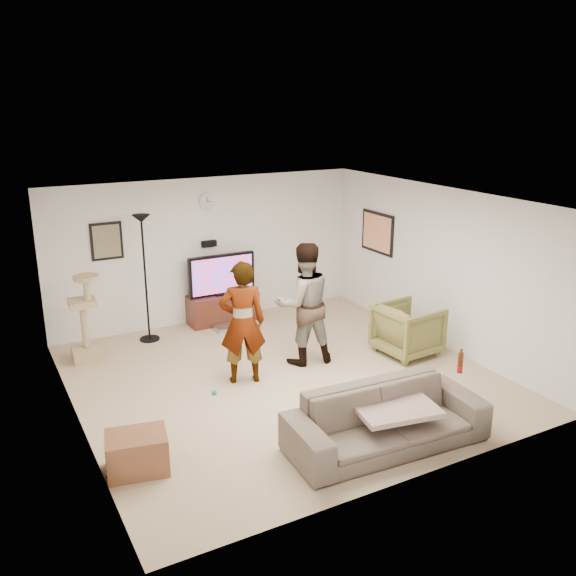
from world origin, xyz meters
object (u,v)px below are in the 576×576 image
tv (222,275)px  beer_bottle (460,363)px  armchair (408,330)px  floor_lamp (145,279)px  person_left (243,323)px  person_right (304,304)px  sofa (387,419)px  tv_stand (223,308)px  cat_tree (84,318)px  side_table (137,453)px

tv → beer_bottle: (1.10, -4.61, -0.07)m
tv → armchair: bearing=-53.9°
floor_lamp → person_left: bearing=-71.2°
person_right → sofa: person_right is taller
armchair → tv_stand: bearing=31.7°
tv_stand → cat_tree: cat_tree is taller
sofa → beer_bottle: (1.05, 0.00, 0.46)m
sofa → side_table: sofa is taller
cat_tree → armchair: cat_tree is taller
person_left → sofa: 2.45m
cat_tree → person_left: size_ratio=0.77×
person_left → side_table: bearing=55.0°
cat_tree → side_table: bearing=-92.0°
armchair → tv: bearing=31.7°
person_right → sofa: 2.54m
armchair → side_table: armchair is taller
tv → armchair: size_ratio=1.39×
person_right → floor_lamp: bearing=-39.2°
person_left → sofa: (0.72, -2.28, -0.53)m
person_left → floor_lamp: bearing=-53.6°
person_left → armchair: (2.60, -0.32, -0.47)m
sofa → armchair: (1.88, 1.95, 0.06)m
person_left → side_table: person_left is taller
armchair → floor_lamp: bearing=49.2°
person_left → person_right: bearing=-153.0°
cat_tree → person_right: bearing=-29.5°
beer_bottle → side_table: bearing=167.0°
tv_stand → person_right: bearing=-79.8°
tv → sofa: (0.06, -4.61, -0.53)m
person_right → cat_tree: bearing=-21.1°
floor_lamp → sofa: bearing=-71.9°
sofa → person_right: bearing=85.7°
beer_bottle → tv_stand: bearing=103.5°
tv → armchair: tv is taller
sofa → armchair: 2.71m
tv → armchair: (1.94, -2.65, -0.47)m
tv_stand → tv: tv is taller
tv → person_left: person_left is taller
floor_lamp → beer_bottle: size_ratio=8.21×
cat_tree → sofa: cat_tree is taller
tv → tv_stand: bearing=0.0°
person_right → armchair: bearing=170.5°
cat_tree → side_table: size_ratio=2.11×
floor_lamp → side_table: bearing=-108.1°
floor_lamp → sofa: size_ratio=0.90×
beer_bottle → side_table: beer_bottle is taller
tv → side_table: bearing=-124.0°
person_right → armchair: (1.55, -0.50, -0.52)m
floor_lamp → armchair: 4.17m
tv_stand → sofa: (0.06, -4.61, 0.08)m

